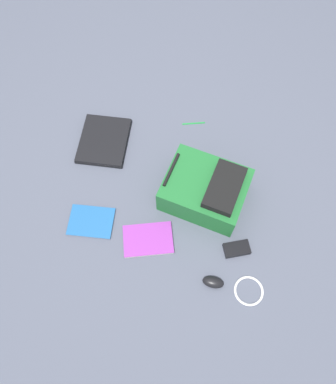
% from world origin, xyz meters
% --- Properties ---
extents(ground_plane, '(3.53, 3.53, 0.00)m').
position_xyz_m(ground_plane, '(0.00, 0.00, 0.00)').
color(ground_plane, '#4C5160').
extents(backpack, '(0.45, 0.50, 0.22)m').
position_xyz_m(backpack, '(-0.00, -0.24, 0.10)').
color(backpack, '#1E662D').
rests_on(backpack, ground_plane).
extents(laptop, '(0.34, 0.29, 0.03)m').
position_xyz_m(laptop, '(0.31, 0.36, 0.02)').
color(laptop, black).
rests_on(laptop, ground_plane).
extents(book_red, '(0.18, 0.24, 0.01)m').
position_xyz_m(book_red, '(-0.19, 0.36, 0.01)').
color(book_red, silver).
rests_on(book_red, ground_plane).
extents(book_comic, '(0.21, 0.28, 0.02)m').
position_xyz_m(book_comic, '(-0.27, 0.05, 0.01)').
color(book_comic, silver).
rests_on(book_comic, ground_plane).
extents(computer_mouse, '(0.07, 0.11, 0.04)m').
position_xyz_m(computer_mouse, '(-0.46, -0.30, 0.02)').
color(computer_mouse, black).
rests_on(computer_mouse, ground_plane).
extents(cable_coil, '(0.15, 0.15, 0.01)m').
position_xyz_m(cable_coil, '(-0.49, -0.47, 0.01)').
color(cable_coil, silver).
rests_on(cable_coil, ground_plane).
extents(power_brick, '(0.11, 0.15, 0.03)m').
position_xyz_m(power_brick, '(-0.29, -0.41, 0.01)').
color(power_brick, black).
rests_on(power_brick, ground_plane).
extents(pen_black, '(0.03, 0.14, 0.01)m').
position_xyz_m(pen_black, '(0.48, -0.15, 0.00)').
color(pen_black, '#198C33').
rests_on(pen_black, ground_plane).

